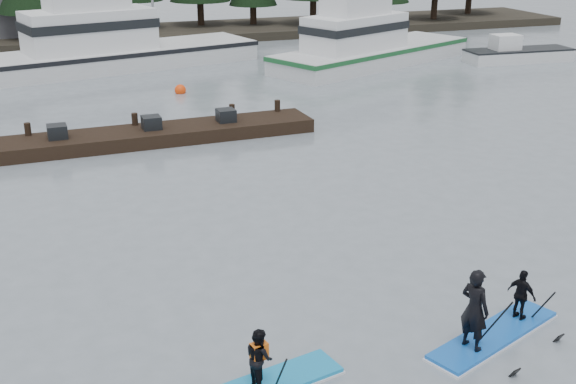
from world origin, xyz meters
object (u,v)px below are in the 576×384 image
object	(u,v)px
fishing_boat_large	(115,56)
paddleboard_solo	(260,373)
fishing_boat_medium	(368,55)
floating_dock	(113,139)
paddleboard_duo	(492,315)

from	to	relation	value
fishing_boat_large	paddleboard_solo	xyz separation A→B (m)	(-1.23, -32.28, -0.28)
fishing_boat_large	fishing_boat_medium	xyz separation A→B (m)	(14.22, -4.13, -0.09)
floating_dock	paddleboard_solo	distance (m)	16.51
fishing_boat_large	fishing_boat_medium	distance (m)	14.81
floating_dock	fishing_boat_large	bearing A→B (deg)	80.85
fishing_boat_large	fishing_boat_medium	world-z (taller)	fishing_boat_large
fishing_boat_large	paddleboard_duo	world-z (taller)	fishing_boat_large
paddleboard_solo	paddleboard_duo	bearing A→B (deg)	-12.17
paddleboard_solo	fishing_boat_medium	bearing A→B (deg)	48.62
fishing_boat_large	paddleboard_solo	world-z (taller)	fishing_boat_large
paddleboard_solo	paddleboard_duo	xyz separation A→B (m)	(4.94, 0.04, 0.21)
paddleboard_solo	paddleboard_duo	size ratio (longest dim) A/B	0.95
paddleboard_duo	fishing_boat_medium	bearing A→B (deg)	48.22
floating_dock	paddleboard_duo	distance (m)	17.41
fishing_boat_large	floating_dock	world-z (taller)	fishing_boat_large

